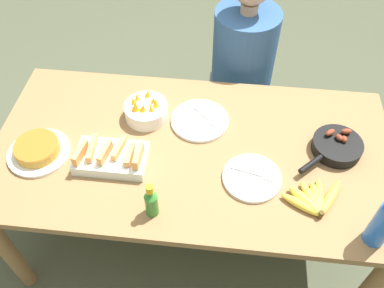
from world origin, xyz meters
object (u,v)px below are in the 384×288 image
Objects in this scene: fruit_bowl_mango at (146,110)px; hot_sauce_bottle at (151,201)px; person_figure at (240,85)px; water_bottle at (384,223)px; frittata_plate_center at (38,150)px; empty_plate_far_left at (200,120)px; melon_tray at (111,157)px; skillet at (336,146)px; banana_bunch at (314,200)px; empty_plate_near_front at (252,178)px.

fruit_bowl_mango is 0.50m from hot_sauce_bottle.
person_figure reaches higher than hot_sauce_bottle.
frittata_plate_center is at bearing 169.52° from water_bottle.
hot_sauce_bottle is at bearing -23.23° from frittata_plate_center.
person_figure reaches higher than fruit_bowl_mango.
empty_plate_far_left is 1.08× the size of water_bottle.
melon_tray is at bearing -141.39° from empty_plate_far_left.
skillet is 1.42× the size of fruit_bowl_mango.
banana_bunch is at bearing -5.90° from frittata_plate_center.
banana_bunch is 0.60m from empty_plate_far_left.
empty_plate_near_front is at bearing -16.07° from skillet.
water_bottle is (0.91, -0.51, 0.07)m from fruit_bowl_mango.
fruit_bowl_mango is at bearing 32.76° from frittata_plate_center.
water_bottle is 0.20× the size of person_figure.
banana_bunch is 0.87× the size of melon_tray.
empty_plate_far_left is at bearing -1.04° from fruit_bowl_mango.
skillet reaches higher than frittata_plate_center.
fruit_bowl_mango is (-0.71, 0.38, 0.02)m from banana_bunch.
person_figure is at bearing 72.43° from hot_sauce_bottle.
person_figure is at bearing 115.79° from water_bottle.
frittata_plate_center is at bearing -137.43° from person_figure.
melon_tray is 0.43m from empty_plate_far_left.
fruit_bowl_mango is (-0.83, 0.11, 0.01)m from skillet.
melon_tray is 0.24× the size of person_figure.
banana_bunch is 0.81m from fruit_bowl_mango.
empty_plate_near_front is at bearing 153.88° from water_bottle.
empty_plate_near_front is 0.50m from water_bottle.
melon_tray is 1.50× the size of fruit_bowl_mango.
fruit_bowl_mango reaches higher than banana_bunch.
hot_sauce_bottle reaches higher than banana_bunch.
skillet is (0.11, 0.27, 0.01)m from banana_bunch.
melon_tray is 0.97m from person_figure.
skillet is 1.24m from frittata_plate_center.
banana_bunch is at bearing -71.90° from person_figure.
empty_plate_near_front is 1.39× the size of hot_sauce_bottle.
water_bottle is 1.42× the size of hot_sauce_bottle.
frittata_plate_center is at bearing -147.24° from fruit_bowl_mango.
water_bottle reaches higher than empty_plate_near_front.
hot_sauce_bottle reaches higher than melon_tray.
melon_tray is (-0.81, 0.11, 0.02)m from banana_bunch.
skillet is at bearing 102.60° from water_bottle.
melon_tray is 1.72× the size of hot_sauce_bottle.
banana_bunch is 1.06× the size of water_bottle.
water_bottle reaches higher than skillet.
hot_sauce_bottle is (-0.37, -0.19, 0.07)m from empty_plate_near_front.
melon_tray is at bearing 172.51° from banana_bunch.
melon_tray is at bearing 166.89° from water_bottle.
empty_plate_near_front is 0.20× the size of person_figure.
banana_bunch is at bearing -19.82° from empty_plate_near_front.
banana_bunch is at bearing 23.36° from skillet.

